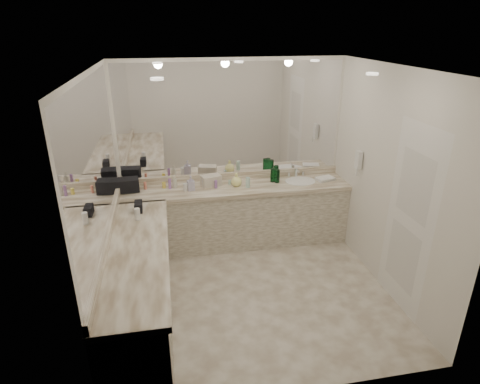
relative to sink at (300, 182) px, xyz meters
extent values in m
plane|color=beige|center=(-0.95, -1.20, -0.90)|extent=(3.20, 3.20, 0.00)
plane|color=white|center=(-0.95, -1.20, 1.71)|extent=(3.20, 3.20, 0.00)
cube|color=silver|center=(-0.95, 0.30, 0.41)|extent=(3.20, 0.02, 2.60)
cube|color=silver|center=(-2.55, -1.20, 0.41)|extent=(0.02, 3.00, 2.60)
cube|color=silver|center=(0.65, -1.20, 0.41)|extent=(0.02, 3.00, 2.60)
cube|color=beige|center=(-0.95, 0.00, -0.48)|extent=(3.20, 0.60, 0.84)
cube|color=beige|center=(-0.95, -0.01, -0.03)|extent=(3.20, 0.64, 0.06)
cube|color=beige|center=(-2.25, -1.50, -0.48)|extent=(0.60, 2.40, 0.84)
cube|color=beige|center=(-2.24, -1.50, -0.03)|extent=(0.64, 2.42, 0.06)
cube|color=beige|center=(-0.95, 0.28, 0.05)|extent=(3.20, 0.04, 0.10)
cube|color=beige|center=(-2.53, -1.20, 0.05)|extent=(0.04, 3.00, 0.10)
cube|color=white|center=(-0.95, 0.29, 0.88)|extent=(3.12, 0.01, 1.55)
cube|color=white|center=(-2.54, -1.20, 0.88)|extent=(0.01, 2.92, 1.55)
cylinder|color=white|center=(0.00, 0.00, 0.00)|extent=(0.44, 0.44, 0.03)
cube|color=silver|center=(0.00, 0.21, 0.07)|extent=(0.24, 0.16, 0.14)
cube|color=white|center=(0.61, -0.50, 0.46)|extent=(0.06, 0.10, 0.24)
cube|color=white|center=(0.64, -1.70, 0.16)|extent=(0.02, 0.82, 2.10)
cube|color=black|center=(-2.42, 0.06, 0.09)|extent=(0.32, 0.22, 0.18)
cube|color=black|center=(-2.25, -0.58, 0.06)|extent=(0.09, 0.20, 0.11)
cube|color=beige|center=(-1.29, 0.08, 0.08)|extent=(0.30, 0.23, 0.15)
cube|color=white|center=(0.37, -0.02, 0.03)|extent=(0.29, 0.23, 0.04)
cylinder|color=white|center=(-2.25, -0.83, 0.08)|extent=(0.06, 0.06, 0.15)
imported|color=beige|center=(-1.79, 0.10, 0.10)|extent=(0.09, 0.09, 0.18)
imported|color=#B5AFC9|center=(-1.58, -0.04, 0.11)|extent=(0.11, 0.11, 0.21)
imported|color=#FEFD95|center=(-0.94, 0.00, 0.10)|extent=(0.19, 0.19, 0.19)
cylinder|color=#0E5622|center=(-0.32, 0.15, 0.11)|extent=(0.07, 0.07, 0.21)
cylinder|color=#0E5622|center=(-0.39, 0.06, 0.11)|extent=(0.07, 0.07, 0.20)
cylinder|color=#0E5622|center=(-0.34, 0.02, 0.10)|extent=(0.07, 0.07, 0.19)
cylinder|color=silver|center=(-0.79, -0.08, 0.08)|extent=(0.06, 0.06, 0.14)
cylinder|color=#9966B2|center=(-1.23, -0.03, 0.06)|extent=(0.04, 0.04, 0.11)
cylinder|color=#F2D84C|center=(-1.94, 0.11, 0.05)|extent=(0.05, 0.05, 0.08)
cylinder|color=#9966B2|center=(-1.86, 0.07, 0.08)|extent=(0.04, 0.04, 0.14)
cylinder|color=white|center=(-1.65, -0.04, 0.06)|extent=(0.06, 0.06, 0.10)
cylinder|color=white|center=(-1.39, 0.04, 0.06)|extent=(0.04, 0.04, 0.11)
cylinder|color=silver|center=(-1.02, 0.07, 0.04)|extent=(0.04, 0.04, 0.06)
cylinder|color=#E57F66|center=(-2.19, 0.11, 0.06)|extent=(0.04, 0.04, 0.10)
camera|label=1|loc=(-1.86, -5.14, 2.10)|focal=30.00mm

